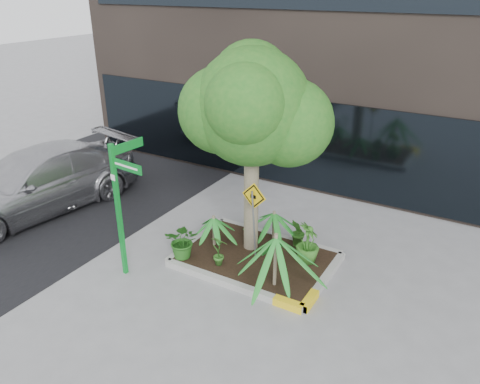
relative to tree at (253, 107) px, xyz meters
The scene contains 14 objects.
ground 3.43m from the tree, 81.14° to the right, with size 80.00×80.00×0.00m, color gray.
asphalt_road 7.26m from the tree, behind, with size 7.00×80.00×0.01m, color black.
planter 3.31m from the tree, 45.37° to the right, with size 3.35×2.36×0.15m.
tree is the anchor object (origin of this frame).
palm_front 2.64m from the tree, 43.22° to the right, with size 1.30×1.30×1.44m.
palm_left 2.67m from the tree, 155.02° to the right, with size 0.83×0.83×0.92m.
palm_back 2.62m from the tree, 61.10° to the left, with size 0.82×0.82×0.91m.
parked_car 6.61m from the tree, behind, with size 2.28×5.61×1.63m, color #ACACB1.
shrub_a 3.22m from the tree, 133.10° to the right, with size 0.73×0.73×0.81m, color #225A19.
shrub_b 3.09m from the tree, ahead, with size 0.50×0.50×0.89m, color #306C20.
shrub_c 3.05m from the tree, 102.12° to the right, with size 0.38×0.38×0.72m, color #2E6720.
shrub_d 3.07m from the tree, 30.86° to the left, with size 0.38×0.38×0.69m, color #275819.
street_sign_post 3.17m from the tree, 132.35° to the right, with size 0.85×0.89×2.88m.
cattle_sign 2.08m from the tree, 56.77° to the right, with size 0.57×0.21×1.85m.
Camera 1 is at (4.33, -7.49, 5.68)m, focal length 35.00 mm.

